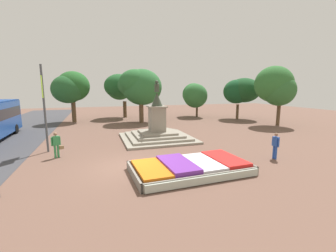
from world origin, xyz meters
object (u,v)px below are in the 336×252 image
at_px(pedestrian_with_handbag, 56,144).
at_px(pedestrian_near_planter, 275,144).
at_px(statue_monument, 157,131).
at_px(flower_planter, 191,167).
at_px(banner_pole, 44,104).

xyz_separation_m(pedestrian_with_handbag, pedestrian_near_planter, (12.89, -4.45, 0.04)).
relative_size(statue_monument, pedestrian_with_handbag, 3.64).
relative_size(flower_planter, pedestrian_near_planter, 3.77).
relative_size(banner_pole, pedestrian_with_handbag, 3.63).
distance_m(statue_monument, pedestrian_with_handbag, 8.04).
height_order(banner_pole, pedestrian_near_planter, banner_pole).
relative_size(statue_monument, banner_pole, 1.00).
bearing_deg(pedestrian_near_planter, pedestrian_with_handbag, 160.96).
relative_size(flower_planter, statue_monument, 1.05).
bearing_deg(banner_pole, pedestrian_near_planter, -24.04).
bearing_deg(pedestrian_with_handbag, pedestrian_near_planter, -19.04).
bearing_deg(flower_planter, pedestrian_near_planter, 4.59).
bearing_deg(pedestrian_near_planter, flower_planter, -175.41).
bearing_deg(banner_pole, flower_planter, -40.03).
height_order(statue_monument, banner_pole, banner_pole).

